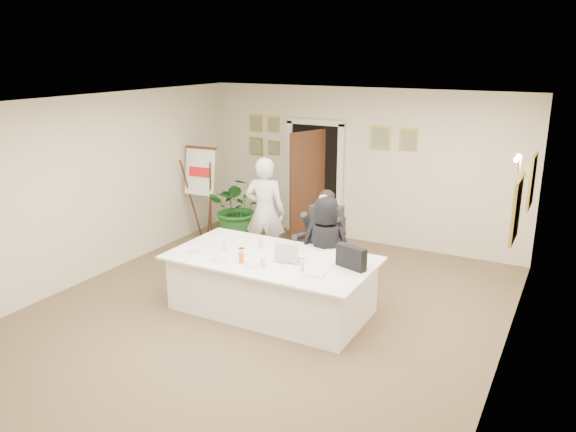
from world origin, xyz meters
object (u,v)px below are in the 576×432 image
(laptop, at_px, (291,250))
(paper_stack, at_px, (314,274))
(standing_man, at_px, (265,212))
(steel_jug, at_px, (242,252))
(potted_palm, at_px, (239,207))
(standing_woman, at_px, (325,248))
(laptop_bag, at_px, (351,257))
(seated_man, at_px, (325,237))
(conference_table, at_px, (272,283))
(oj_glass, at_px, (241,258))
(flip_chart, at_px, (204,197))

(laptop, xyz_separation_m, paper_stack, (0.49, -0.31, -0.13))
(standing_man, bearing_deg, steel_jug, 95.31)
(potted_palm, bearing_deg, standing_woman, -32.62)
(standing_woman, relative_size, potted_palm, 1.20)
(laptop_bag, bearing_deg, paper_stack, -108.54)
(seated_man, relative_size, paper_stack, 5.53)
(standing_woman, xyz_separation_m, steel_jug, (-0.82, -0.91, 0.09))
(potted_palm, relative_size, paper_stack, 4.61)
(conference_table, bearing_deg, standing_man, 123.27)
(conference_table, height_order, steel_jug, steel_jug)
(standing_woman, distance_m, oj_glass, 1.32)
(steel_jug, bearing_deg, flip_chart, 135.47)
(standing_woman, bearing_deg, oj_glass, 45.48)
(conference_table, distance_m, standing_woman, 0.94)
(potted_palm, xyz_separation_m, laptop_bag, (3.14, -2.22, 0.30))
(laptop, bearing_deg, laptop_bag, -0.06)
(conference_table, distance_m, paper_stack, 0.92)
(flip_chart, relative_size, potted_palm, 1.39)
(steel_jug, bearing_deg, potted_palm, 123.88)
(seated_man, relative_size, flip_chart, 0.86)
(laptop_bag, height_order, oj_glass, laptop_bag)
(seated_man, xyz_separation_m, standing_woman, (0.20, -0.41, 0.00))
(standing_man, xyz_separation_m, laptop, (1.24, -1.44, 0.01))
(standing_woman, xyz_separation_m, laptop_bag, (0.64, -0.62, 0.18))
(standing_man, relative_size, potted_palm, 1.46)
(seated_man, xyz_separation_m, flip_chart, (-2.89, 0.92, 0.05))
(standing_woman, bearing_deg, laptop, 63.99)
(oj_glass, bearing_deg, laptop_bag, 20.95)
(flip_chart, distance_m, laptop, 3.59)
(conference_table, xyz_separation_m, standing_woman, (0.45, 0.75, 0.35))
(potted_palm, bearing_deg, steel_jug, -56.12)
(conference_table, bearing_deg, flip_chart, 141.77)
(conference_table, distance_m, laptop, 0.59)
(conference_table, distance_m, oj_glass, 0.63)
(standing_woman, bearing_deg, conference_table, 45.65)
(potted_palm, distance_m, laptop, 3.32)
(standing_man, height_order, steel_jug, standing_man)
(conference_table, relative_size, standing_woman, 1.84)
(flip_chart, distance_m, steel_jug, 3.20)
(flip_chart, xyz_separation_m, standing_woman, (3.09, -1.33, -0.05))
(flip_chart, bearing_deg, steel_jug, -44.53)
(steel_jug, bearing_deg, paper_stack, -7.05)
(standing_woman, relative_size, steel_jug, 13.49)
(standing_woman, height_order, laptop, standing_woman)
(standing_man, relative_size, standing_woman, 1.21)
(conference_table, height_order, oj_glass, oj_glass)
(paper_stack, relative_size, steel_jug, 2.43)
(potted_palm, bearing_deg, laptop, -45.05)
(standing_woman, distance_m, laptop, 0.78)
(conference_table, xyz_separation_m, seated_man, (0.25, 1.17, 0.35))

